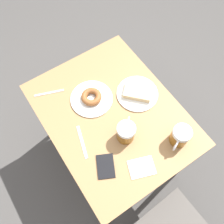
% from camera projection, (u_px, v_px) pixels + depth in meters
% --- Properties ---
extents(ground_plane, '(8.00, 8.00, 0.00)m').
position_uv_depth(ground_plane, '(112.00, 152.00, 2.07)').
color(ground_plane, '#474442').
extents(table, '(0.72, 0.92, 0.74)m').
position_uv_depth(table, '(112.00, 119.00, 1.47)').
color(table, '#997044').
rests_on(table, ground_plane).
extents(plate_with_cake, '(0.24, 0.24, 0.04)m').
position_uv_depth(plate_with_cake, '(137.00, 93.00, 1.45)').
color(plate_with_cake, white).
rests_on(plate_with_cake, table).
extents(plate_with_donut, '(0.24, 0.24, 0.05)m').
position_uv_depth(plate_with_donut, '(92.00, 98.00, 1.43)').
color(plate_with_donut, white).
rests_on(plate_with_donut, table).
extents(beer_mug_left, '(0.12, 0.11, 0.12)m').
position_uv_depth(beer_mug_left, '(126.00, 132.00, 1.29)').
color(beer_mug_left, '#8C5619').
rests_on(beer_mug_left, table).
extents(beer_mug_center, '(0.13, 0.10, 0.12)m').
position_uv_depth(beer_mug_center, '(180.00, 136.00, 1.28)').
color(beer_mug_center, '#8C5619').
rests_on(beer_mug_center, table).
extents(napkin_folded, '(0.16, 0.14, 0.00)m').
position_uv_depth(napkin_folded, '(142.00, 167.00, 1.27)').
color(napkin_folded, white).
rests_on(napkin_folded, table).
extents(fork, '(0.17, 0.07, 0.00)m').
position_uv_depth(fork, '(49.00, 93.00, 1.46)').
color(fork, silver).
rests_on(fork, table).
extents(knife, '(0.07, 0.19, 0.00)m').
position_uv_depth(knife, '(82.00, 142.00, 1.33)').
color(knife, silver).
rests_on(knife, table).
extents(passport_near_edge, '(0.14, 0.15, 0.01)m').
position_uv_depth(passport_near_edge, '(106.00, 166.00, 1.27)').
color(passport_near_edge, black).
rests_on(passport_near_edge, table).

